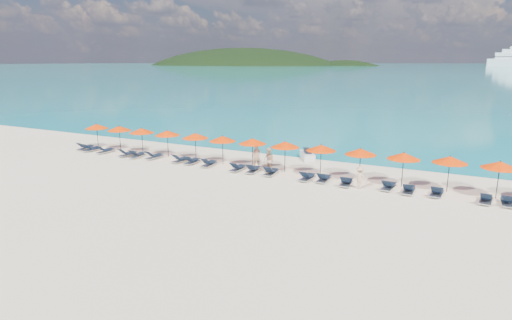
% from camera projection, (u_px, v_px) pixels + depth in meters
% --- Properties ---
extents(ground, '(1400.00, 1400.00, 0.00)m').
position_uv_depth(ground, '(234.00, 188.00, 27.00)').
color(ground, beige).
extents(sea, '(1600.00, 1300.00, 0.01)m').
position_uv_depth(sea, '(469.00, 66.00, 598.92)').
color(sea, '#1FA9B2').
rests_on(sea, ground).
extents(headland_main, '(374.00, 242.00, 126.50)m').
position_uv_depth(headland_main, '(241.00, 91.00, 636.73)').
color(headland_main, black).
rests_on(headland_main, ground).
extents(headland_small, '(162.00, 126.00, 85.50)m').
position_uv_depth(headland_small, '(344.00, 92.00, 586.82)').
color(headland_small, black).
rests_on(headland_small, ground).
extents(jetski, '(1.98, 2.46, 0.84)m').
position_uv_depth(jetski, '(307.00, 155.00, 34.79)').
color(jetski, silver).
rests_on(jetski, ground).
extents(beachgoer_a, '(0.79, 0.73, 1.81)m').
position_uv_depth(beachgoer_a, '(257.00, 157.00, 31.68)').
color(beachgoer_a, tan).
rests_on(beachgoer_a, ground).
extents(beachgoer_b, '(1.04, 0.85, 1.85)m').
position_uv_depth(beachgoer_b, '(269.00, 161.00, 30.28)').
color(beachgoer_b, tan).
rests_on(beachgoer_b, ground).
extents(beachgoer_c, '(0.93, 0.45, 1.42)m').
position_uv_depth(beachgoer_c, '(360.00, 178.00, 26.76)').
color(beachgoer_c, tan).
rests_on(beachgoer_c, ground).
extents(umbrella_0, '(2.10, 2.10, 2.28)m').
position_uv_depth(umbrella_0, '(97.00, 126.00, 38.79)').
color(umbrella_0, black).
rests_on(umbrella_0, ground).
extents(umbrella_1, '(2.10, 2.10, 2.28)m').
position_uv_depth(umbrella_1, '(119.00, 128.00, 37.63)').
color(umbrella_1, black).
rests_on(umbrella_1, ground).
extents(umbrella_2, '(2.10, 2.10, 2.28)m').
position_uv_depth(umbrella_2, '(142.00, 131.00, 36.43)').
color(umbrella_2, black).
rests_on(umbrella_2, ground).
extents(umbrella_3, '(2.10, 2.10, 2.28)m').
position_uv_depth(umbrella_3, '(167.00, 133.00, 35.25)').
color(umbrella_3, black).
rests_on(umbrella_3, ground).
extents(umbrella_4, '(2.10, 2.10, 2.28)m').
position_uv_depth(umbrella_4, '(195.00, 136.00, 33.95)').
color(umbrella_4, black).
rests_on(umbrella_4, ground).
extents(umbrella_5, '(2.10, 2.10, 2.28)m').
position_uv_depth(umbrella_5, '(223.00, 139.00, 32.71)').
color(umbrella_5, black).
rests_on(umbrella_5, ground).
extents(umbrella_6, '(2.10, 2.10, 2.28)m').
position_uv_depth(umbrella_6, '(252.00, 141.00, 31.69)').
color(umbrella_6, black).
rests_on(umbrella_6, ground).
extents(umbrella_7, '(2.10, 2.10, 2.28)m').
position_uv_depth(umbrella_7, '(285.00, 144.00, 30.48)').
color(umbrella_7, black).
rests_on(umbrella_7, ground).
extents(umbrella_8, '(2.10, 2.10, 2.28)m').
position_uv_depth(umbrella_8, '(321.00, 148.00, 29.31)').
color(umbrella_8, black).
rests_on(umbrella_8, ground).
extents(umbrella_9, '(2.10, 2.10, 2.28)m').
position_uv_depth(umbrella_9, '(361.00, 152.00, 28.09)').
color(umbrella_9, black).
rests_on(umbrella_9, ground).
extents(umbrella_10, '(2.10, 2.10, 2.28)m').
position_uv_depth(umbrella_10, '(404.00, 156.00, 26.83)').
color(umbrella_10, black).
rests_on(umbrella_10, ground).
extents(umbrella_11, '(2.10, 2.10, 2.28)m').
position_uv_depth(umbrella_11, '(450.00, 160.00, 25.81)').
color(umbrella_11, black).
rests_on(umbrella_11, ground).
extents(umbrella_12, '(2.10, 2.10, 2.28)m').
position_uv_depth(umbrella_12, '(500.00, 165.00, 24.53)').
color(umbrella_12, black).
rests_on(umbrella_12, ground).
extents(lounger_0, '(0.69, 1.73, 0.66)m').
position_uv_depth(lounger_0, '(85.00, 147.00, 38.45)').
color(lounger_0, silver).
rests_on(lounger_0, ground).
extents(lounger_1, '(0.76, 1.74, 0.66)m').
position_uv_depth(lounger_1, '(92.00, 149.00, 37.81)').
color(lounger_1, silver).
rests_on(lounger_1, ground).
extents(lounger_2, '(0.65, 1.71, 0.66)m').
position_uv_depth(lounger_2, '(105.00, 150.00, 37.10)').
color(lounger_2, silver).
rests_on(lounger_2, ground).
extents(lounger_3, '(0.77, 1.75, 0.66)m').
position_uv_depth(lounger_3, '(127.00, 154.00, 35.79)').
color(lounger_3, silver).
rests_on(lounger_3, ground).
extents(lounger_4, '(0.77, 1.75, 0.66)m').
position_uv_depth(lounger_4, '(137.00, 155.00, 35.33)').
color(lounger_4, silver).
rests_on(lounger_4, ground).
extents(lounger_5, '(0.79, 1.75, 0.66)m').
position_uv_depth(lounger_5, '(154.00, 156.00, 34.90)').
color(lounger_5, silver).
rests_on(lounger_5, ground).
extents(lounger_6, '(0.76, 1.75, 0.66)m').
position_uv_depth(lounger_6, '(181.00, 159.00, 33.73)').
color(lounger_6, silver).
rests_on(lounger_6, ground).
extents(lounger_7, '(0.70, 1.73, 0.66)m').
position_uv_depth(lounger_7, '(192.00, 161.00, 33.21)').
color(lounger_7, silver).
rests_on(lounger_7, ground).
extents(lounger_8, '(0.75, 1.74, 0.66)m').
position_uv_depth(lounger_8, '(209.00, 163.00, 32.43)').
color(lounger_8, silver).
rests_on(lounger_8, ground).
extents(lounger_9, '(0.63, 1.70, 0.66)m').
position_uv_depth(lounger_9, '(238.00, 168.00, 31.13)').
color(lounger_9, silver).
rests_on(lounger_9, ground).
extents(lounger_10, '(0.79, 1.75, 0.66)m').
position_uv_depth(lounger_10, '(253.00, 169.00, 30.66)').
color(lounger_10, silver).
rests_on(lounger_10, ground).
extents(lounger_11, '(0.75, 1.74, 0.66)m').
position_uv_depth(lounger_11, '(271.00, 172.00, 30.00)').
color(lounger_11, silver).
rests_on(lounger_11, ground).
extents(lounger_12, '(0.72, 1.73, 0.66)m').
position_uv_depth(lounger_12, '(307.00, 177.00, 28.70)').
color(lounger_12, silver).
rests_on(lounger_12, ground).
extents(lounger_13, '(0.65, 1.71, 0.66)m').
position_uv_depth(lounger_13, '(324.00, 178.00, 28.35)').
color(lounger_13, silver).
rests_on(lounger_13, ground).
extents(lounger_14, '(0.77, 1.75, 0.66)m').
position_uv_depth(lounger_14, '(346.00, 182.00, 27.50)').
color(lounger_14, silver).
rests_on(lounger_14, ground).
extents(lounger_15, '(0.76, 1.74, 0.66)m').
position_uv_depth(lounger_15, '(389.00, 186.00, 26.63)').
color(lounger_15, silver).
rests_on(lounger_15, ground).
extents(lounger_16, '(0.63, 1.70, 0.66)m').
position_uv_depth(lounger_16, '(409.00, 189.00, 25.92)').
color(lounger_16, silver).
rests_on(lounger_16, ground).
extents(lounger_17, '(0.71, 1.73, 0.66)m').
position_uv_depth(lounger_17, '(437.00, 192.00, 25.40)').
color(lounger_17, silver).
rests_on(lounger_17, ground).
extents(lounger_18, '(0.76, 1.74, 0.66)m').
position_uv_depth(lounger_18, '(486.00, 199.00, 24.14)').
color(lounger_18, silver).
rests_on(lounger_18, ground).
extents(lounger_19, '(0.70, 1.73, 0.66)m').
position_uv_depth(lounger_19, '(508.00, 201.00, 23.75)').
color(lounger_19, silver).
rests_on(lounger_19, ground).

